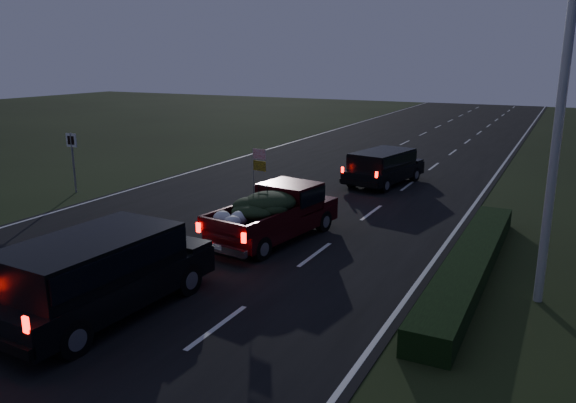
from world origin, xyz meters
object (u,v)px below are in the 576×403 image
Objects in this scene: pickup_truck at (274,211)px; lead_suv at (383,164)px; rear_suv at (97,268)px; light_pole at (566,58)px.

pickup_truck reaches higher than lead_suv.
pickup_truck is at bearing 84.91° from rear_suv.
pickup_truck is 0.94× the size of rear_suv.
lead_suv is 15.41m from rear_suv.
light_pole is 1.75× the size of rear_suv.
pickup_truck is 1.07× the size of lead_suv.
light_pole is 8.95m from pickup_truck.
light_pole is at bearing -44.41° from lead_suv.
pickup_truck is (-7.61, 1.24, -4.55)m from light_pole.
rear_suv is (-0.90, -6.40, 0.19)m from pickup_truck.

